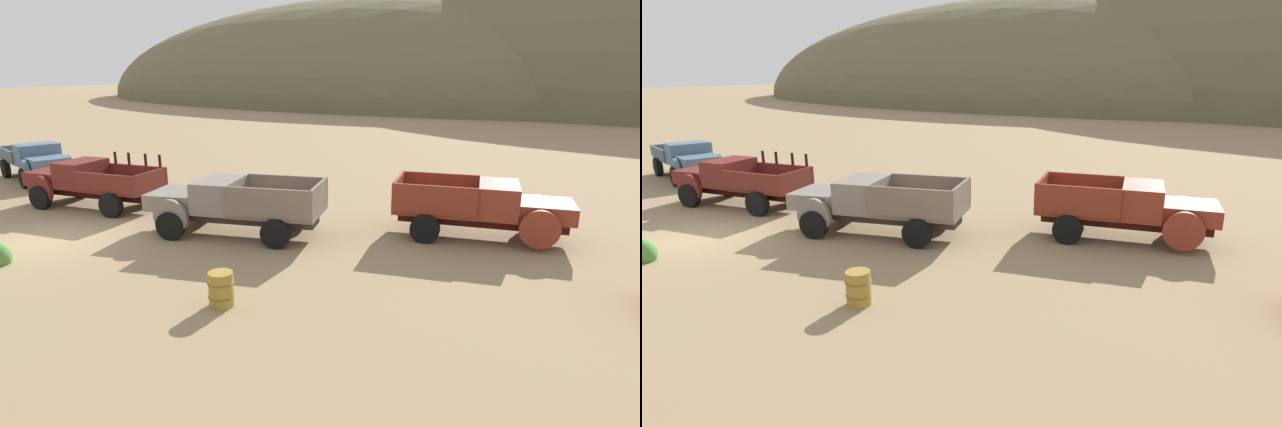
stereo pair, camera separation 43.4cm
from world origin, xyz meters
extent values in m
plane|color=#937A56|center=(0.00, 0.00, 0.00)|extent=(300.00, 300.00, 0.00)
ellipsoid|color=brown|center=(-23.88, 72.67, 0.00)|extent=(116.70, 52.11, 33.66)
cube|color=#262D39|center=(-9.77, 5.52, 0.66)|extent=(5.44, 2.27, 0.36)
cube|color=slate|center=(-7.86, 5.02, 1.11)|extent=(2.07, 2.04, 0.55)
cube|color=#B7B2A8|center=(-7.09, 4.82, 1.09)|extent=(0.37, 1.13, 0.44)
cylinder|color=slate|center=(-8.32, 4.12, 0.76)|extent=(1.21, 0.48, 1.20)
cylinder|color=slate|center=(-7.82, 6.03, 0.76)|extent=(1.21, 0.48, 1.20)
cube|color=slate|center=(-9.28, 5.39, 1.36)|extent=(1.69, 2.16, 1.05)
cube|color=black|center=(-8.74, 5.25, 1.57)|extent=(0.46, 1.58, 0.59)
cube|color=#4D5B67|center=(-11.20, 5.89, 0.90)|extent=(3.14, 2.62, 0.12)
cube|color=#4D5B67|center=(-11.45, 4.93, 1.23)|extent=(2.66, 0.79, 0.55)
cube|color=#4D5B67|center=(-10.95, 6.86, 1.23)|extent=(2.66, 0.79, 0.55)
cube|color=#4D5B67|center=(-12.46, 6.23, 1.23)|extent=(0.60, 1.95, 0.55)
cylinder|color=black|center=(-8.34, 4.07, 0.48)|extent=(1.00, 0.51, 0.96)
cylinder|color=black|center=(-7.81, 6.08, 0.48)|extent=(1.00, 0.51, 0.96)
cylinder|color=black|center=(-11.68, 4.95, 0.48)|extent=(1.00, 0.51, 0.96)
cylinder|color=black|center=(-11.16, 6.96, 0.48)|extent=(1.00, 0.51, 0.96)
cube|color=black|center=(-2.49, 3.67, 0.66)|extent=(5.57, 2.00, 0.36)
cube|color=maroon|center=(-4.48, 3.26, 1.11)|extent=(2.03, 1.94, 0.55)
cube|color=#B7B2A8|center=(-5.27, 3.10, 1.09)|extent=(0.30, 1.11, 0.44)
cylinder|color=maroon|center=(-4.44, 4.25, 0.76)|extent=(1.21, 0.42, 1.20)
cylinder|color=maroon|center=(-4.06, 2.36, 0.76)|extent=(1.21, 0.42, 1.20)
cube|color=maroon|center=(-3.00, 3.56, 1.36)|extent=(1.62, 2.09, 1.05)
cube|color=black|center=(-3.56, 3.45, 1.57)|extent=(0.37, 1.56, 0.59)
cube|color=maroon|center=(-1.02, 3.97, 0.90)|extent=(3.11, 2.47, 0.12)
cube|color=maroon|center=(-1.22, 4.93, 1.31)|extent=(2.74, 0.66, 0.70)
cube|color=maroon|center=(-0.82, 3.02, 1.31)|extent=(2.74, 0.66, 0.70)
cube|color=maroon|center=(0.28, 4.24, 1.31)|extent=(0.49, 1.93, 0.70)
cube|color=black|center=(-0.13, 5.15, 1.91)|extent=(0.09, 0.09, 0.50)
cube|color=black|center=(-0.81, 5.01, 1.91)|extent=(0.09, 0.09, 0.50)
cube|color=black|center=(-1.62, 4.84, 1.91)|extent=(0.09, 0.09, 0.50)
cube|color=black|center=(-2.30, 4.70, 1.91)|extent=(0.09, 0.09, 0.50)
cylinder|color=black|center=(-4.45, 4.30, 0.48)|extent=(1.00, 0.47, 0.96)
cylinder|color=black|center=(-4.05, 2.31, 0.48)|extent=(1.00, 0.47, 0.96)
cylinder|color=black|center=(-1.00, 5.01, 0.48)|extent=(1.00, 0.47, 0.96)
cylinder|color=black|center=(-0.59, 3.02, 0.48)|extent=(1.00, 0.47, 0.96)
cube|color=#3D322D|center=(4.79, 3.96, 0.66)|extent=(5.70, 2.69, 0.36)
cube|color=slate|center=(2.81, 3.31, 1.11)|extent=(2.24, 2.20, 0.55)
cube|color=#B7B2A8|center=(2.01, 3.05, 1.09)|extent=(0.45, 1.16, 0.44)
cylinder|color=slate|center=(2.71, 4.36, 0.76)|extent=(1.20, 0.54, 1.20)
cylinder|color=slate|center=(3.35, 2.40, 0.76)|extent=(1.20, 0.54, 1.20)
cube|color=slate|center=(4.28, 3.79, 1.36)|extent=(1.87, 2.30, 1.05)
cube|color=black|center=(3.72, 3.61, 1.57)|extent=(0.57, 1.62, 0.59)
cube|color=#746354|center=(6.27, 4.44, 0.90)|extent=(3.37, 2.87, 0.12)
cube|color=#746354|center=(5.95, 5.43, 1.43)|extent=(2.76, 0.99, 0.95)
cube|color=#746354|center=(6.59, 3.45, 1.43)|extent=(2.76, 0.99, 0.95)
cube|color=#746354|center=(7.58, 4.87, 1.43)|extent=(0.74, 2.01, 0.95)
cylinder|color=black|center=(2.70, 4.41, 0.48)|extent=(1.00, 0.56, 0.96)
cylinder|color=black|center=(3.37, 2.35, 0.48)|extent=(1.00, 0.56, 0.96)
cylinder|color=black|center=(6.16, 5.55, 0.48)|extent=(1.00, 0.56, 0.96)
cylinder|color=black|center=(6.83, 3.49, 0.48)|extent=(1.00, 0.56, 0.96)
cube|color=#42140D|center=(12.00, 7.96, 0.66)|extent=(5.44, 2.29, 0.36)
cube|color=maroon|center=(13.91, 8.45, 1.11)|extent=(2.08, 2.14, 0.55)
cube|color=#B7B2A8|center=(14.68, 8.65, 1.09)|extent=(0.38, 1.20, 0.44)
cylinder|color=maroon|center=(13.96, 7.37, 0.76)|extent=(1.21, 0.47, 1.20)
cylinder|color=maroon|center=(13.43, 9.42, 0.76)|extent=(1.21, 0.47, 1.20)
cube|color=maroon|center=(12.49, 8.09, 1.36)|extent=(1.71, 2.29, 1.05)
cube|color=black|center=(13.03, 8.23, 1.57)|extent=(0.48, 1.69, 0.59)
cube|color=maroon|center=(10.58, 7.60, 0.90)|extent=(3.15, 2.74, 0.12)
cube|color=maroon|center=(10.85, 6.57, 1.43)|extent=(2.65, 0.77, 0.95)
cube|color=maroon|center=(10.32, 8.63, 1.43)|extent=(2.65, 0.77, 0.95)
cube|color=maroon|center=(9.33, 7.28, 1.43)|extent=(0.62, 2.09, 0.95)
cylinder|color=black|center=(13.42, 9.47, 0.48)|extent=(1.00, 0.51, 0.96)
cylinder|color=black|center=(10.64, 6.47, 0.48)|extent=(1.00, 0.51, 0.96)
cylinder|color=black|center=(10.09, 8.62, 0.48)|extent=(1.00, 0.51, 0.96)
cylinder|color=olive|center=(8.17, -0.49, 0.43)|extent=(0.60, 0.60, 0.85)
torus|color=brown|center=(8.17, -0.49, 0.60)|extent=(0.64, 0.64, 0.03)
torus|color=brown|center=(8.17, -0.49, 0.26)|extent=(0.64, 0.64, 0.03)
ellipsoid|color=#4C8438|center=(0.75, -1.83, 0.23)|extent=(0.79, 0.71, 0.84)
camera|label=1|loc=(16.09, -8.82, 5.48)|focal=28.81mm
camera|label=2|loc=(16.46, -8.58, 5.48)|focal=28.81mm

